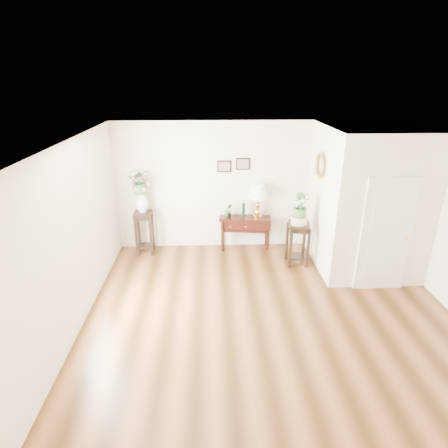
{
  "coord_description": "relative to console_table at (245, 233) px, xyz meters",
  "views": [
    {
      "loc": [
        -0.96,
        -5.1,
        3.67
      ],
      "look_at": [
        -0.71,
        1.3,
        1.1
      ],
      "focal_mm": 30.0,
      "sensor_mm": 36.0,
      "label": 1
    }
  ],
  "objects": [
    {
      "name": "wall_left",
      "position": [
        -2.81,
        -2.57,
        1.03
      ],
      "size": [
        0.02,
        5.5,
        2.8
      ],
      "primitive_type": "cube",
      "color": "white",
      "rests_on": "ground"
    },
    {
      "name": "wall_back",
      "position": [
        0.19,
        0.18,
        1.03
      ],
      "size": [
        6.0,
        0.02,
        2.8
      ],
      "primitive_type": "cube",
      "color": "white",
      "rests_on": "ground"
    },
    {
      "name": "porcelain_vase",
      "position": [
        -2.2,
        -0.14,
        0.8
      ],
      "size": [
        0.35,
        0.35,
        0.46
      ],
      "primitive_type": null,
      "rotation": [
        0.0,
        0.0,
        -0.42
      ],
      "color": "silver",
      "rests_on": "plant_stand_a"
    },
    {
      "name": "potted_plant",
      "position": [
        -0.37,
        0.0,
        0.53
      ],
      "size": [
        0.2,
        0.18,
        0.31
      ],
      "primitive_type": "imported",
      "rotation": [
        0.0,
        0.0,
        0.26
      ],
      "color": "#387037",
      "rests_on": "console_table"
    },
    {
      "name": "art_print_right",
      "position": [
        -0.06,
        0.16,
        1.53
      ],
      "size": [
        0.3,
        0.02,
        0.25
      ],
      "primitive_type": "cube",
      "color": "black",
      "rests_on": "wall_back"
    },
    {
      "name": "door",
      "position": [
        2.29,
        -1.79,
        0.68
      ],
      "size": [
        0.9,
        0.05,
        2.1
      ],
      "primitive_type": "cube",
      "color": "silver",
      "rests_on": "floor"
    },
    {
      "name": "wall_front",
      "position": [
        0.19,
        -5.32,
        1.03
      ],
      "size": [
        6.0,
        0.02,
        2.8
      ],
      "primitive_type": "cube",
      "color": "white",
      "rests_on": "ground"
    },
    {
      "name": "green_vase",
      "position": [
        -0.04,
        0.0,
        0.54
      ],
      "size": [
        0.09,
        0.09,
        0.33
      ],
      "primitive_type": "cylinder",
      "rotation": [
        0.0,
        0.0,
        -0.39
      ],
      "color": "black",
      "rests_on": "console_table"
    },
    {
      "name": "partition",
      "position": [
        2.29,
        -0.79,
        1.03
      ],
      "size": [
        1.8,
        1.95,
        2.8
      ],
      "primitive_type": "cube",
      "color": "white",
      "rests_on": "floor"
    },
    {
      "name": "lily_arrangement",
      "position": [
        -2.2,
        -0.14,
        1.25
      ],
      "size": [
        0.52,
        0.47,
        0.54
      ],
      "primitive_type": "imported",
      "rotation": [
        0.0,
        0.0,
        0.09
      ],
      "color": "#387037",
      "rests_on": "porcelain_vase"
    },
    {
      "name": "plant_stand_b",
      "position": [
        1.01,
        -0.77,
        0.07
      ],
      "size": [
        0.5,
        0.5,
        0.89
      ],
      "primitive_type": "cube",
      "rotation": [
        0.0,
        0.0,
        -0.21
      ],
      "color": "black",
      "rests_on": "floor"
    },
    {
      "name": "ceiling",
      "position": [
        0.19,
        -2.57,
        2.43
      ],
      "size": [
        6.0,
        5.5,
        0.02
      ],
      "primitive_type": "cube",
      "color": "white",
      "rests_on": "ground"
    },
    {
      "name": "narcissus",
      "position": [
        1.01,
        -0.77,
        0.89
      ],
      "size": [
        0.34,
        0.34,
        0.51
      ],
      "primitive_type": "imported",
      "rotation": [
        0.0,
        0.0,
        0.19
      ],
      "color": "#387037",
      "rests_on": "ceramic_bowl"
    },
    {
      "name": "wall_ornament",
      "position": [
        1.35,
        -0.67,
        1.68
      ],
      "size": [
        0.07,
        0.51,
        0.51
      ],
      "primitive_type": "torus",
      "rotation": [
        0.0,
        1.57,
        0.0
      ],
      "color": "#AD8934",
      "rests_on": "partition"
    },
    {
      "name": "floor",
      "position": [
        0.19,
        -2.57,
        -0.37
      ],
      "size": [
        6.0,
        5.5,
        0.02
      ],
      "primitive_type": "cube",
      "color": "brown",
      "rests_on": "ground"
    },
    {
      "name": "ceramic_bowl",
      "position": [
        1.01,
        -0.77,
        0.59
      ],
      "size": [
        0.38,
        0.38,
        0.15
      ],
      "primitive_type": "cylinder",
      "rotation": [
        0.0,
        0.0,
        -0.15
      ],
      "color": "beige",
      "rests_on": "plant_stand_b"
    },
    {
      "name": "plant_stand_a",
      "position": [
        -2.2,
        -0.14,
        0.1
      ],
      "size": [
        0.38,
        0.38,
        0.95
      ],
      "primitive_type": "cube",
      "rotation": [
        0.0,
        0.0,
        -0.02
      ],
      "color": "black",
      "rests_on": "floor"
    },
    {
      "name": "art_print_left",
      "position": [
        -0.46,
        0.16,
        1.48
      ],
      "size": [
        0.3,
        0.02,
        0.25
      ],
      "primitive_type": "cube",
      "color": "black",
      "rests_on": "wall_back"
    },
    {
      "name": "console_table",
      "position": [
        0.0,
        0.0,
        0.0
      ],
      "size": [
        1.17,
        0.53,
        0.75
      ],
      "primitive_type": "cube",
      "rotation": [
        0.0,
        0.0,
        -0.14
      ],
      "color": "black",
      "rests_on": "floor"
    },
    {
      "name": "table_lamp",
      "position": [
        0.27,
        0.0,
        0.72
      ],
      "size": [
        0.54,
        0.54,
        0.77
      ],
      "primitive_type": "cube",
      "rotation": [
        0.0,
        0.0,
        0.26
      ],
      "color": "#E5A655",
      "rests_on": "console_table"
    }
  ]
}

